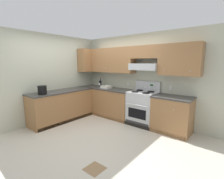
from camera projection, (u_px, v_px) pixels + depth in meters
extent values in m
plane|color=beige|center=(91.00, 131.00, 4.16)|extent=(7.04, 7.04, 0.00)
cube|color=olive|center=(95.00, 169.00, 2.68)|extent=(0.30, 0.30, 0.01)
cube|color=#B7BAA3|center=(140.00, 78.00, 4.90)|extent=(4.68, 0.12, 2.55)
cube|color=olive|center=(109.00, 60.00, 5.26)|extent=(1.84, 0.34, 0.76)
cube|color=olive|center=(180.00, 60.00, 3.88)|extent=(0.99, 0.34, 0.76)
cube|color=olive|center=(146.00, 52.00, 4.41)|extent=(0.80, 0.34, 0.34)
cube|color=#B7BABC|center=(145.00, 67.00, 4.44)|extent=(0.80, 0.46, 0.17)
cube|color=#B7BABC|center=(141.00, 70.00, 4.28)|extent=(0.80, 0.03, 0.04)
sphere|color=silver|center=(105.00, 69.00, 5.17)|extent=(0.02, 0.02, 0.02)
sphere|color=silver|center=(164.00, 70.00, 3.97)|extent=(0.02, 0.02, 0.02)
sphere|color=silver|center=(190.00, 71.00, 3.60)|extent=(0.02, 0.02, 0.02)
cube|color=silver|center=(128.00, 83.00, 5.11)|extent=(0.08, 0.01, 0.12)
cube|color=silver|center=(128.00, 83.00, 5.10)|extent=(0.03, 0.00, 0.03)
cube|color=silver|center=(128.00, 84.00, 5.11)|extent=(0.03, 0.00, 0.03)
cube|color=silver|center=(171.00, 88.00, 4.27)|extent=(0.08, 0.01, 0.12)
cube|color=silver|center=(171.00, 87.00, 4.27)|extent=(0.03, 0.00, 0.03)
cube|color=silver|center=(171.00, 88.00, 4.27)|extent=(0.03, 0.00, 0.03)
cube|color=#B7BAA3|center=(56.00, 77.00, 5.04)|extent=(0.12, 4.00, 2.55)
cube|color=olive|center=(88.00, 60.00, 5.64)|extent=(0.34, 0.64, 0.76)
cube|color=olive|center=(106.00, 102.00, 5.40)|extent=(1.91, 0.61, 0.87)
cube|color=#3D3A38|center=(106.00, 88.00, 5.32)|extent=(1.93, 0.63, 0.04)
cube|color=olive|center=(172.00, 115.00, 4.04)|extent=(0.90, 0.61, 0.87)
cube|color=#3D3A38|center=(173.00, 97.00, 3.96)|extent=(0.92, 0.63, 0.04)
cube|color=black|center=(122.00, 121.00, 4.73)|extent=(3.54, 0.06, 0.09)
sphere|color=silver|center=(91.00, 95.00, 5.35)|extent=(0.03, 0.03, 0.03)
sphere|color=silver|center=(174.00, 110.00, 3.67)|extent=(0.03, 0.03, 0.03)
cube|color=olive|center=(62.00, 106.00, 4.86)|extent=(0.61, 1.89, 0.87)
cube|color=#3D3A38|center=(61.00, 91.00, 4.79)|extent=(0.63, 1.91, 0.04)
cube|color=black|center=(68.00, 121.00, 4.75)|extent=(0.06, 1.85, 0.09)
cube|color=#B7BABC|center=(142.00, 109.00, 4.56)|extent=(0.76, 0.58, 0.91)
cube|color=black|center=(137.00, 114.00, 4.35)|extent=(0.53, 0.01, 0.26)
cylinder|color=silver|center=(137.00, 105.00, 4.29)|extent=(0.65, 0.02, 0.02)
cube|color=#333333|center=(137.00, 124.00, 4.40)|extent=(0.70, 0.01, 0.11)
cube|color=#B7BABC|center=(143.00, 92.00, 4.48)|extent=(0.76, 0.58, 0.02)
cube|color=#B7BABC|center=(148.00, 86.00, 4.67)|extent=(0.76, 0.04, 0.29)
cube|color=#053F0C|center=(152.00, 85.00, 4.57)|extent=(0.09, 0.01, 0.04)
cylinder|color=black|center=(135.00, 92.00, 4.48)|extent=(0.19, 0.19, 0.02)
cylinder|color=black|center=(135.00, 92.00, 4.48)|extent=(0.07, 0.07, 0.01)
cylinder|color=black|center=(146.00, 93.00, 4.27)|extent=(0.19, 0.19, 0.02)
cylinder|color=black|center=(146.00, 93.00, 4.27)|extent=(0.07, 0.07, 0.01)
cylinder|color=black|center=(140.00, 90.00, 4.69)|extent=(0.19, 0.19, 0.02)
cylinder|color=black|center=(140.00, 90.00, 4.70)|extent=(0.07, 0.07, 0.01)
cylinder|color=black|center=(151.00, 92.00, 4.48)|extent=(0.19, 0.19, 0.02)
cylinder|color=black|center=(151.00, 92.00, 4.48)|extent=(0.07, 0.07, 0.01)
cylinder|color=white|center=(141.00, 87.00, 4.79)|extent=(0.04, 0.02, 0.04)
cylinder|color=white|center=(145.00, 87.00, 4.70)|extent=(0.04, 0.02, 0.04)
cylinder|color=white|center=(149.00, 87.00, 4.61)|extent=(0.04, 0.02, 0.04)
cylinder|color=white|center=(154.00, 88.00, 4.53)|extent=(0.04, 0.02, 0.04)
cylinder|color=black|center=(100.00, 84.00, 5.58)|extent=(0.08, 0.08, 0.19)
cone|color=black|center=(100.00, 81.00, 5.56)|extent=(0.08, 0.08, 0.04)
cylinder|color=black|center=(100.00, 79.00, 5.55)|extent=(0.03, 0.03, 0.08)
cylinder|color=maroon|center=(100.00, 78.00, 5.54)|extent=(0.03, 0.03, 0.02)
cube|color=silver|center=(100.00, 84.00, 5.55)|extent=(0.07, 0.00, 0.09)
cube|color=white|center=(106.00, 88.00, 5.30)|extent=(0.24, 0.21, 0.02)
cube|color=white|center=(104.00, 87.00, 5.20)|extent=(0.30, 0.01, 0.08)
cube|color=white|center=(109.00, 86.00, 5.38)|extent=(0.30, 0.01, 0.08)
cube|color=white|center=(103.00, 86.00, 5.38)|extent=(0.01, 0.23, 0.08)
cube|color=white|center=(110.00, 87.00, 5.20)|extent=(0.01, 0.23, 0.08)
cylinder|color=black|center=(42.00, 90.00, 4.24)|extent=(0.22, 0.22, 0.22)
torus|color=black|center=(42.00, 86.00, 4.22)|extent=(0.24, 0.24, 0.01)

